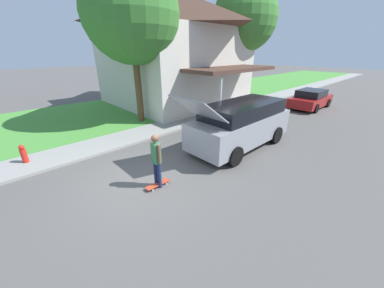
{
  "coord_description": "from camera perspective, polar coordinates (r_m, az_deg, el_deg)",
  "views": [
    {
      "loc": [
        5.5,
        -2.97,
        3.89
      ],
      "look_at": [
        0.52,
        1.69,
        0.9
      ],
      "focal_mm": 20.0,
      "sensor_mm": 36.0,
      "label": 1
    }
  ],
  "objects": [
    {
      "name": "lawn_tree_far",
      "position": [
        18.21,
        13.78,
        29.67
      ],
      "size": [
        4.62,
        4.62,
        8.23
      ],
      "color": "brown",
      "rests_on": "lawn"
    },
    {
      "name": "lawn_tree_near",
      "position": [
        12.71,
        -15.91,
        30.36
      ],
      "size": [
        4.81,
        4.81,
        7.88
      ],
      "color": "brown",
      "rests_on": "lawn"
    },
    {
      "name": "suv_parked",
      "position": [
        9.34,
        12.95,
        5.33
      ],
      "size": [
        2.04,
        5.66,
        2.56
      ],
      "color": "gray",
      "rests_on": "ground_plane"
    },
    {
      "name": "house",
      "position": [
        17.54,
        -5.1,
        24.31
      ],
      "size": [
        11.49,
        9.34,
        7.77
      ],
      "color": "beige",
      "rests_on": "lawn"
    },
    {
      "name": "lawn",
      "position": [
        16.66,
        -9.37,
        9.99
      ],
      "size": [
        10.0,
        80.0,
        0.08
      ],
      "color": "#478E38",
      "rests_on": "ground_plane"
    },
    {
      "name": "car_down_street",
      "position": [
        18.12,
        29.07,
        10.44
      ],
      "size": [
        1.9,
        4.04,
        1.32
      ],
      "color": "maroon",
      "rests_on": "ground_plane"
    },
    {
      "name": "sidewalk",
      "position": [
        13.35,
        1.44,
        6.93
      ],
      "size": [
        1.8,
        80.0,
        0.1
      ],
      "color": "gray",
      "rests_on": "ground_plane"
    },
    {
      "name": "skateboarder",
      "position": [
        6.41,
        -9.46,
        -3.88
      ],
      "size": [
        0.41,
        0.23,
        1.72
      ],
      "color": "#192347",
      "rests_on": "ground_plane"
    },
    {
      "name": "fire_hydrant",
      "position": [
        9.93,
        -38.29,
        -2.09
      ],
      "size": [
        0.2,
        0.2,
        0.69
      ],
      "color": "red",
      "rests_on": "sidewalk"
    },
    {
      "name": "ground_plane",
      "position": [
        7.37,
        -12.6,
        -8.85
      ],
      "size": [
        120.0,
        120.0,
        0.0
      ],
      "primitive_type": "plane",
      "color": "#54514F"
    },
    {
      "name": "skateboard",
      "position": [
        6.83,
        -9.1,
        -10.54
      ],
      "size": [
        0.23,
        0.81,
        0.1
      ],
      "color": "#B73D23",
      "rests_on": "ground_plane"
    }
  ]
}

